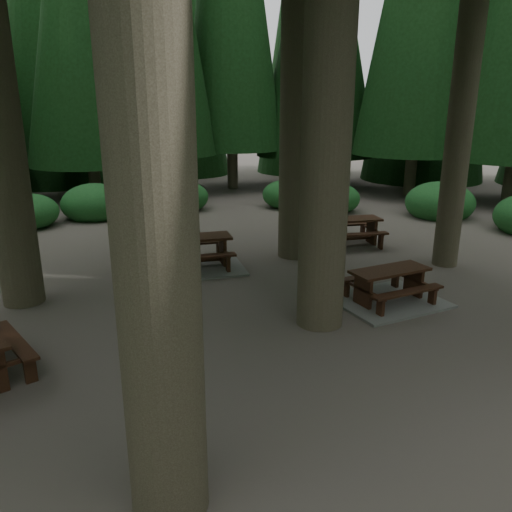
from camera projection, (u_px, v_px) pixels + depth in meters
name	position (u px, v px, depth m)	size (l,w,h in m)	color
ground	(285.00, 335.00, 8.74)	(80.00, 80.00, 0.00)	#534B43
picnic_table_a	(388.00, 291.00, 10.11)	(2.16, 1.82, 0.71)	gray
picnic_table_c	(194.00, 257.00, 12.24)	(2.62, 2.28, 0.80)	gray
picnic_table_d	(349.00, 227.00, 14.21)	(2.02, 1.75, 0.77)	black
shrub_ring	(301.00, 293.00, 9.55)	(23.86, 24.64, 1.49)	#21622A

